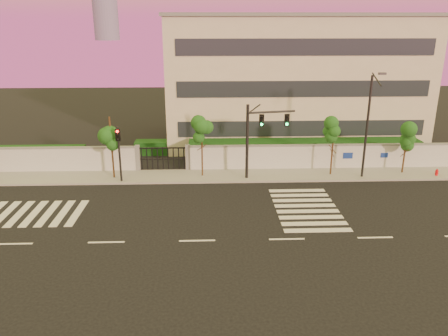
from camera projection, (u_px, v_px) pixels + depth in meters
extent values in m
plane|color=black|center=(197.00, 241.00, 24.17)|extent=(120.00, 120.00, 0.00)
cube|color=gray|center=(200.00, 176.00, 34.09)|extent=(60.00, 3.00, 0.15)
cube|color=#B5B7BC|center=(377.00, 157.00, 35.72)|extent=(31.00, 0.30, 2.00)
cube|color=slate|center=(379.00, 145.00, 35.38)|extent=(31.00, 0.36, 0.12)
cube|color=slate|center=(138.00, 158.00, 35.01)|extent=(0.35, 0.35, 2.20)
cube|color=slate|center=(188.00, 158.00, 35.15)|extent=(0.35, 0.35, 2.20)
cube|color=#123811|center=(304.00, 150.00, 37.93)|extent=(20.00, 2.00, 1.80)
cube|color=#123811|center=(13.00, 156.00, 37.12)|extent=(12.00, 1.80, 1.40)
cube|color=#123811|center=(168.00, 147.00, 39.98)|extent=(6.00, 1.50, 1.20)
cube|color=beige|center=(291.00, 80.00, 43.41)|extent=(24.00, 12.00, 12.00)
cube|color=#262D38|center=(302.00, 128.00, 38.82)|extent=(22.00, 0.08, 1.40)
cube|color=#262D38|center=(304.00, 89.00, 37.71)|extent=(22.00, 0.08, 1.40)
cube|color=#262D38|center=(306.00, 47.00, 36.59)|extent=(22.00, 0.08, 1.40)
cube|color=slate|center=(294.00, 15.00, 41.47)|extent=(24.40, 12.40, 0.30)
cube|color=silver|center=(5.00, 214.00, 27.53)|extent=(0.50, 4.00, 0.02)
cube|color=silver|center=(20.00, 214.00, 27.56)|extent=(0.50, 4.00, 0.02)
cube|color=silver|center=(34.00, 213.00, 27.59)|extent=(0.50, 4.00, 0.02)
cube|color=silver|center=(49.00, 213.00, 27.62)|extent=(0.50, 4.00, 0.02)
cube|color=silver|center=(63.00, 213.00, 27.65)|extent=(0.50, 4.00, 0.02)
cube|color=silver|center=(77.00, 213.00, 27.69)|extent=(0.50, 4.00, 0.02)
cube|color=silver|center=(318.00, 230.00, 25.36)|extent=(4.00, 0.50, 0.02)
cube|color=silver|center=(314.00, 224.00, 26.21)|extent=(4.00, 0.50, 0.02)
cube|color=silver|center=(311.00, 217.00, 27.06)|extent=(4.00, 0.50, 0.02)
cube|color=silver|center=(308.00, 211.00, 27.91)|extent=(4.00, 0.50, 0.02)
cube|color=silver|center=(305.00, 206.00, 28.77)|extent=(4.00, 0.50, 0.02)
cube|color=silver|center=(302.00, 200.00, 29.62)|extent=(4.00, 0.50, 0.02)
cube|color=silver|center=(299.00, 195.00, 30.47)|extent=(4.00, 0.50, 0.02)
cube|color=silver|center=(297.00, 191.00, 31.32)|extent=(4.00, 0.50, 0.02)
cube|color=silver|center=(14.00, 244.00, 23.82)|extent=(2.00, 0.15, 0.01)
cube|color=silver|center=(106.00, 242.00, 23.99)|extent=(2.00, 0.15, 0.01)
cube|color=silver|center=(197.00, 241.00, 24.17)|extent=(2.00, 0.15, 0.01)
cube|color=silver|center=(287.00, 239.00, 24.34)|extent=(2.00, 0.15, 0.01)
cube|color=silver|center=(375.00, 238.00, 24.51)|extent=(2.00, 0.15, 0.01)
cylinder|color=#382314|center=(112.00, 149.00, 32.87)|extent=(0.13, 0.13, 4.89)
sphere|color=#154513|center=(110.00, 130.00, 32.40)|extent=(1.23, 1.23, 1.23)
sphere|color=#154513|center=(117.00, 138.00, 32.86)|extent=(0.94, 0.94, 0.94)
sphere|color=#154513|center=(106.00, 137.00, 32.39)|extent=(0.89, 0.89, 0.89)
cylinder|color=#382314|center=(202.00, 148.00, 33.34)|extent=(0.12, 0.12, 4.67)
sphere|color=#154513|center=(202.00, 130.00, 32.89)|extent=(1.13, 1.13, 1.13)
sphere|color=#154513|center=(207.00, 139.00, 33.32)|extent=(0.87, 0.87, 0.87)
sphere|color=#154513|center=(198.00, 137.00, 32.88)|extent=(0.82, 0.82, 0.82)
cylinder|color=#382314|center=(332.00, 147.00, 33.61)|extent=(0.13, 0.13, 4.66)
sphere|color=#154513|center=(334.00, 130.00, 33.16)|extent=(1.19, 1.19, 1.19)
sphere|color=#154513|center=(337.00, 138.00, 33.60)|extent=(0.91, 0.91, 0.91)
sphere|color=#154513|center=(330.00, 136.00, 33.15)|extent=(0.86, 0.86, 0.86)
cylinder|color=#382314|center=(405.00, 149.00, 34.11)|extent=(0.13, 0.13, 4.08)
sphere|color=#154513|center=(407.00, 134.00, 33.72)|extent=(1.23, 1.23, 1.23)
sphere|color=#154513|center=(410.00, 141.00, 34.14)|extent=(0.94, 0.94, 0.94)
sphere|color=#154513|center=(403.00, 140.00, 33.68)|extent=(0.89, 0.89, 0.89)
cylinder|color=black|center=(247.00, 143.00, 32.65)|extent=(0.22, 0.22, 5.80)
cylinder|color=black|center=(272.00, 112.00, 31.97)|extent=(3.53, 0.78, 0.15)
cube|color=black|center=(262.00, 120.00, 32.09)|extent=(0.33, 0.17, 0.84)
sphere|color=#0CF259|center=(262.00, 124.00, 32.07)|extent=(0.19, 0.19, 0.19)
cube|color=black|center=(287.00, 120.00, 32.15)|extent=(0.33, 0.17, 0.84)
sphere|color=#0CF259|center=(287.00, 124.00, 32.13)|extent=(0.19, 0.19, 0.19)
cylinder|color=black|center=(120.00, 155.00, 32.18)|extent=(0.15, 0.15, 4.30)
cube|color=black|center=(118.00, 135.00, 31.63)|extent=(0.33, 0.17, 0.86)
sphere|color=red|center=(117.00, 132.00, 31.44)|extent=(0.19, 0.19, 0.19)
cylinder|color=black|center=(367.00, 129.00, 32.58)|extent=(0.18, 0.18, 7.88)
cylinder|color=black|center=(377.00, 79.00, 30.54)|extent=(0.10, 1.89, 0.77)
cube|color=#3F3F44|center=(382.00, 74.00, 29.55)|extent=(0.49, 0.25, 0.15)
cylinder|color=red|center=(436.00, 175.00, 33.96)|extent=(0.20, 0.20, 0.45)
cylinder|color=red|center=(437.00, 171.00, 33.87)|extent=(0.25, 0.25, 0.09)
sphere|color=red|center=(437.00, 170.00, 33.84)|extent=(0.16, 0.16, 0.16)
cylinder|color=red|center=(437.00, 173.00, 33.93)|extent=(0.27, 0.19, 0.09)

